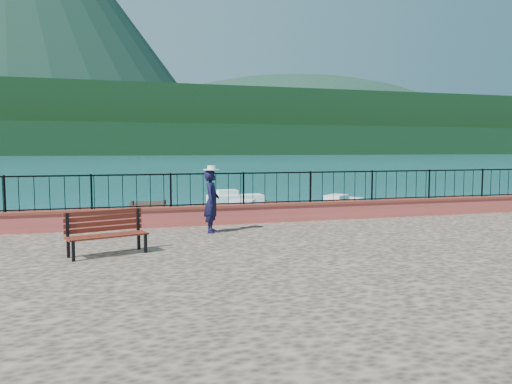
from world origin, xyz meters
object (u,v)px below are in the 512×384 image
boat_2 (341,200)px  boat_4 (235,195)px  person (212,201)px  boat_0 (125,233)px  boat_1 (252,207)px  park_bench (107,242)px

boat_2 → boat_4: same height
person → boat_0: size_ratio=0.43×
boat_1 → boat_4: size_ratio=0.97×
park_bench → boat_0: bearing=68.4°
person → boat_4: size_ratio=0.46×
person → boat_1: size_ratio=0.48×
person → boat_0: 6.00m
park_bench → boat_2: size_ratio=0.42×
boat_0 → boat_2: (12.89, 8.49, 0.00)m
boat_1 → park_bench: bearing=-89.3°
boat_1 → boat_4: (0.76, 6.68, 0.00)m
park_bench → boat_1: 16.20m
person → boat_2: person is taller
park_bench → boat_1: (7.45, 14.34, -1.09)m
boat_4 → person: bearing=-106.2°
person → boat_2: (10.77, 13.86, -1.65)m
boat_4 → boat_1: bearing=-96.5°
park_bench → boat_2: park_bench is taller
boat_0 → boat_4: bearing=62.7°
boat_0 → boat_2: 15.43m
boat_0 → boat_1: size_ratio=1.12×
boat_2 → boat_4: 7.25m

